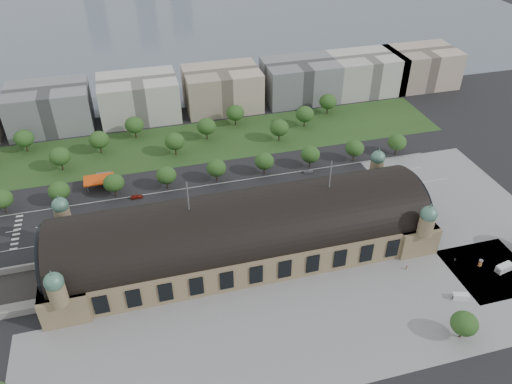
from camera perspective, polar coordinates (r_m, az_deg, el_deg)
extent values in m
plane|color=black|center=(203.23, -1.49, -6.85)|extent=(900.00, 900.00, 0.00)
cube|color=#8A7755|center=(199.25, -1.51, -5.57)|extent=(150.00, 40.00, 12.00)
cube|color=#8A7755|center=(199.01, -20.80, -8.52)|extent=(16.00, 43.00, 12.00)
cube|color=#8A7755|center=(220.85, 15.63, -2.39)|extent=(16.00, 43.00, 12.00)
cylinder|color=black|center=(195.36, -1.54, -4.24)|extent=(144.00, 37.60, 37.60)
cylinder|color=black|center=(194.95, -23.03, -7.03)|extent=(1.20, 32.00, 32.00)
cylinder|color=black|center=(219.08, 17.32, -0.46)|extent=(1.20, 32.00, 32.00)
cylinder|color=#8A7755|center=(209.01, -21.17, -2.63)|extent=(6.00, 6.00, 8.00)
sphere|color=#4F7F6B|center=(205.88, -21.49, -1.42)|extent=(6.40, 6.40, 6.40)
cone|color=#4F7F6B|center=(203.67, -21.73, -0.52)|extent=(1.00, 1.00, 2.50)
cylinder|color=#8A7755|center=(229.90, 13.59, 2.67)|extent=(6.00, 6.00, 8.00)
sphere|color=#4F7F6B|center=(227.06, 13.78, 3.83)|extent=(6.40, 6.40, 6.40)
cone|color=#4F7F6B|center=(225.06, 13.92, 4.70)|extent=(1.00, 1.00, 2.50)
cylinder|color=#8A7755|center=(177.14, -21.73, -10.76)|extent=(6.00, 6.00, 8.00)
sphere|color=#4F7F6B|center=(173.44, -22.12, -9.49)|extent=(6.40, 6.40, 6.40)
cone|color=#4F7F6B|center=(170.81, -22.42, -8.53)|extent=(1.00, 1.00, 2.50)
cylinder|color=#8A7755|center=(201.37, 18.85, -3.64)|extent=(6.00, 6.00, 8.00)
sphere|color=#4F7F6B|center=(198.12, 19.15, -2.41)|extent=(6.40, 6.40, 6.40)
cone|color=#4F7F6B|center=(195.82, 19.37, -1.48)|extent=(1.00, 1.00, 2.50)
cylinder|color=#59595B|center=(180.88, -7.80, -0.50)|extent=(0.50, 0.50, 12.00)
cylinder|color=#59595B|center=(193.15, 8.51, 2.00)|extent=(0.50, 0.50, 12.00)
cube|color=gray|center=(176.44, 5.37, -15.56)|extent=(190.00, 48.00, 0.12)
cube|color=gray|center=(242.82, 22.84, -2.04)|extent=(56.00, 100.00, 0.12)
cube|color=black|center=(230.02, -8.62, -1.49)|extent=(260.00, 26.00, 0.10)
cube|color=#2A461C|center=(276.40, -9.20, 5.30)|extent=(300.00, 45.00, 0.10)
cube|color=#E0460D|center=(247.61, -17.52, 1.38)|extent=(14.00, 9.00, 0.70)
cube|color=#59595B|center=(254.16, -16.97, 1.60)|extent=(7.00, 5.00, 3.20)
cylinder|color=#59595B|center=(252.15, -18.66, 1.11)|extent=(0.50, 0.50, 4.40)
cylinder|color=#59595B|center=(251.24, -16.19, 1.49)|extent=(0.50, 0.50, 4.40)
cylinder|color=#59595B|center=(246.80, -18.67, 0.30)|extent=(0.50, 0.50, 4.40)
cylinder|color=#59595B|center=(245.87, -16.15, 0.69)|extent=(0.50, 0.50, 4.40)
cube|color=slate|center=(466.28, -10.78, 17.79)|extent=(700.00, 320.00, 0.08)
cube|color=gray|center=(309.43, -22.54, 8.90)|extent=(45.00, 32.00, 24.00)
cube|color=beige|center=(306.05, -13.24, 10.43)|extent=(45.00, 32.00, 24.00)
cube|color=#C3AE99|center=(310.79, -3.89, 11.69)|extent=(45.00, 32.00, 24.00)
cube|color=gray|center=(323.28, 5.02, 12.61)|extent=(45.00, 32.00, 24.00)
cube|color=beige|center=(340.46, 12.37, 13.13)|extent=(45.00, 32.00, 24.00)
cube|color=#C3AE99|center=(359.80, 18.26, 13.41)|extent=(45.00, 32.00, 24.00)
cylinder|color=#2D2116|center=(248.40, -26.75, -1.70)|extent=(0.70, 0.70, 4.32)
ellipsoid|color=#224819|center=(245.58, -27.07, -0.71)|extent=(9.60, 9.60, 8.16)
cylinder|color=#2D2116|center=(243.54, -21.33, -0.87)|extent=(0.70, 0.70, 4.32)
ellipsoid|color=#224819|center=(240.66, -21.59, 0.14)|extent=(9.60, 9.60, 8.16)
cylinder|color=#2D2116|center=(240.98, -15.75, -0.02)|extent=(0.70, 0.70, 4.32)
ellipsoid|color=#224819|center=(238.08, -15.95, 1.02)|extent=(9.60, 9.60, 8.16)
cylinder|color=#2D2116|center=(240.81, -10.10, 0.84)|extent=(0.70, 0.70, 4.32)
ellipsoid|color=#224819|center=(237.90, -10.23, 1.89)|extent=(9.60, 9.60, 8.16)
cylinder|color=#2D2116|center=(243.01, -4.50, 1.69)|extent=(0.70, 0.70, 4.32)
ellipsoid|color=#224819|center=(240.13, -4.56, 2.74)|extent=(9.60, 9.60, 8.16)
cylinder|color=#2D2116|center=(247.53, 0.95, 2.50)|extent=(0.70, 0.70, 4.32)
ellipsoid|color=#224819|center=(244.70, 0.96, 3.54)|extent=(9.60, 9.60, 8.16)
cylinder|color=#2D2116|center=(254.25, 6.17, 3.26)|extent=(0.70, 0.70, 4.32)
ellipsoid|color=#224819|center=(251.50, 6.24, 4.28)|extent=(9.60, 9.60, 8.16)
cylinder|color=#2D2116|center=(262.99, 11.08, 3.94)|extent=(0.70, 0.70, 4.32)
ellipsoid|color=#224819|center=(260.33, 11.21, 4.93)|extent=(9.60, 9.60, 8.16)
cylinder|color=#2D2116|center=(273.57, 15.66, 4.55)|extent=(0.70, 0.70, 4.32)
ellipsoid|color=#224819|center=(271.01, 15.83, 5.51)|extent=(9.60, 9.60, 8.16)
cylinder|color=#2D2116|center=(292.63, -24.72, 4.63)|extent=(0.70, 0.70, 4.68)
ellipsoid|color=#224819|center=(290.05, -25.00, 5.59)|extent=(10.40, 10.40, 8.84)
cylinder|color=#2D2116|center=(268.72, -21.27, 2.79)|extent=(0.70, 0.70, 4.68)
ellipsoid|color=#224819|center=(265.90, -21.53, 3.82)|extent=(10.40, 10.40, 8.84)
cylinder|color=#2D2116|center=(277.03, -17.31, 4.69)|extent=(0.70, 0.70, 4.68)
ellipsoid|color=#224819|center=(274.31, -17.52, 5.71)|extent=(10.40, 10.40, 8.84)
cylinder|color=#2D2116|center=(286.87, -13.59, 6.45)|extent=(0.70, 0.70, 4.68)
ellipsoid|color=#224819|center=(284.24, -13.74, 7.46)|extent=(10.40, 10.40, 8.84)
cylinder|color=#2D2116|center=(266.53, -9.17, 4.67)|extent=(0.70, 0.70, 4.68)
ellipsoid|color=#224819|center=(263.69, -9.29, 5.74)|extent=(10.40, 10.40, 8.84)
cylinder|color=#2D2116|center=(278.82, -5.62, 6.44)|extent=(0.70, 0.70, 4.68)
ellipsoid|color=#224819|center=(276.11, -5.69, 7.48)|extent=(10.40, 10.40, 8.84)
cylinder|color=#2D2116|center=(292.33, -2.36, 8.04)|extent=(0.70, 0.70, 4.68)
ellipsoid|color=#224819|center=(289.74, -2.39, 9.04)|extent=(10.40, 10.40, 8.84)
cylinder|color=#2D2116|center=(276.34, 2.64, 6.30)|extent=(0.70, 0.70, 4.68)
ellipsoid|color=#224819|center=(273.60, 2.68, 7.35)|extent=(10.40, 10.40, 8.84)
cylinder|color=#2D2116|center=(291.95, 5.53, 7.86)|extent=(0.70, 0.70, 4.68)
ellipsoid|color=#224819|center=(289.36, 5.60, 8.86)|extent=(10.40, 10.40, 8.84)
cylinder|color=#2D2116|center=(308.40, 8.14, 9.24)|extent=(0.70, 0.70, 4.68)
ellipsoid|color=#224819|center=(305.96, 8.23, 10.20)|extent=(10.40, 10.40, 8.84)
cylinder|color=#2D2116|center=(185.72, 22.37, -14.69)|extent=(0.70, 0.70, 3.96)
ellipsoid|color=#224819|center=(182.24, 22.71, -13.70)|extent=(9.00, 9.00, 7.65)
imported|color=maroon|center=(237.89, -13.46, -0.52)|extent=(5.58, 2.27, 1.62)
imported|color=#1A2A4A|center=(230.95, 1.57, -0.65)|extent=(4.47, 2.21, 1.47)
imported|color=#5A5C62|center=(250.40, 6.02, 2.35)|extent=(5.00, 2.20, 1.60)
imported|color=silver|center=(246.96, 10.57, 1.35)|extent=(5.42, 2.84, 1.46)
imported|color=black|center=(223.08, -23.04, -5.50)|extent=(5.15, 3.64, 1.61)
imported|color=#9C2813|center=(218.95, -21.54, -5.97)|extent=(5.58, 4.69, 1.42)
imported|color=#192347|center=(218.25, -20.36, -5.82)|extent=(4.85, 3.31, 1.30)
imported|color=#55585C|center=(218.11, -15.18, -4.60)|extent=(4.80, 4.26, 1.57)
imported|color=silver|center=(216.21, -15.50, -5.12)|extent=(4.33, 2.88, 1.35)
imported|color=gray|center=(219.53, -16.22, -4.56)|extent=(4.86, 4.54, 1.27)
imported|color=black|center=(219.45, -7.64, -3.24)|extent=(5.11, 3.91, 1.38)
imported|color=red|center=(220.24, -8.82, -2.93)|extent=(10.98, 3.07, 3.03)
imported|color=silver|center=(225.98, -4.03, -1.33)|extent=(12.87, 3.83, 3.54)
imported|color=silver|center=(227.98, 3.20, -1.00)|extent=(11.02, 3.51, 3.02)
cube|color=silver|center=(216.58, 26.49, -7.77)|extent=(7.29, 4.08, 2.98)
cube|color=silver|center=(215.15, 26.03, -8.09)|extent=(2.30, 2.84, 2.06)
cube|color=white|center=(198.71, 22.33, -10.98)|extent=(6.05, 3.87, 2.44)
cube|color=white|center=(198.27, 21.73, -11.08)|extent=(2.06, 2.42, 1.69)
cylinder|color=#B73F2D|center=(214.87, 24.25, -7.44)|extent=(1.30, 1.30, 2.79)
cylinder|color=#59595B|center=(213.94, 24.35, -7.14)|extent=(1.58, 1.58, 0.23)
imported|color=gray|center=(203.66, 16.83, -8.29)|extent=(0.91, 0.52, 1.86)
imported|color=gray|center=(213.61, 21.80, -7.16)|extent=(0.79, 1.01, 1.82)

